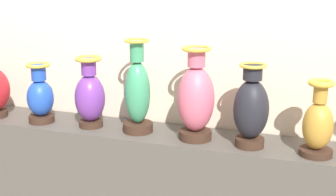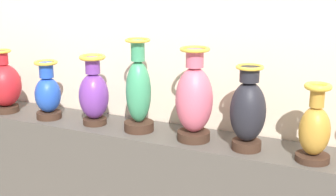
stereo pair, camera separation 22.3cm
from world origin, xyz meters
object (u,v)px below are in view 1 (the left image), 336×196
at_px(vase_onyx, 251,109).
at_px(vase_jade, 137,94).
at_px(vase_rose, 196,99).
at_px(vase_violet, 90,96).
at_px(vase_ochre, 318,125).
at_px(vase_sapphire, 40,97).

bearing_deg(vase_onyx, vase_jade, 177.77).
bearing_deg(vase_rose, vase_violet, 179.78).
distance_m(vase_violet, vase_onyx, 0.80).
relative_size(vase_jade, vase_onyx, 1.21).
height_order(vase_violet, vase_jade, vase_jade).
height_order(vase_rose, vase_onyx, vase_rose).
distance_m(vase_jade, vase_rose, 0.29).
height_order(vase_violet, vase_onyx, vase_onyx).
relative_size(vase_jade, vase_ochre, 1.38).
relative_size(vase_rose, vase_ochre, 1.32).
xyz_separation_m(vase_violet, vase_ochre, (1.08, -0.03, -0.02)).
height_order(vase_jade, vase_onyx, vase_jade).
xyz_separation_m(vase_violet, vase_onyx, (0.80, -0.01, 0.01)).
bearing_deg(vase_ochre, vase_sapphire, 179.77).
bearing_deg(vase_rose, vase_onyx, -2.80).
xyz_separation_m(vase_jade, vase_ochre, (0.82, -0.03, -0.05)).
distance_m(vase_jade, vase_ochre, 0.83).
relative_size(vase_sapphire, vase_jade, 0.68).
bearing_deg(vase_jade, vase_ochre, -2.28).
relative_size(vase_violet, vase_onyx, 0.95).
height_order(vase_sapphire, vase_rose, vase_rose).
bearing_deg(vase_violet, vase_ochre, -1.38).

